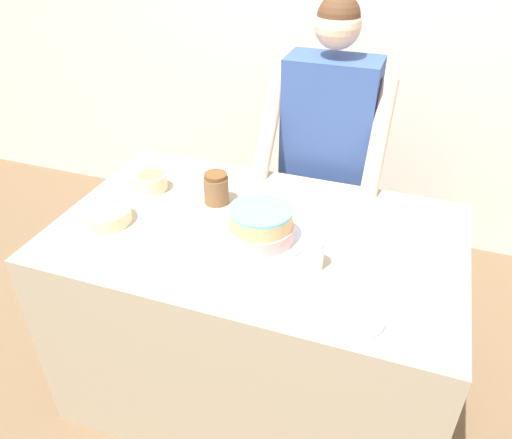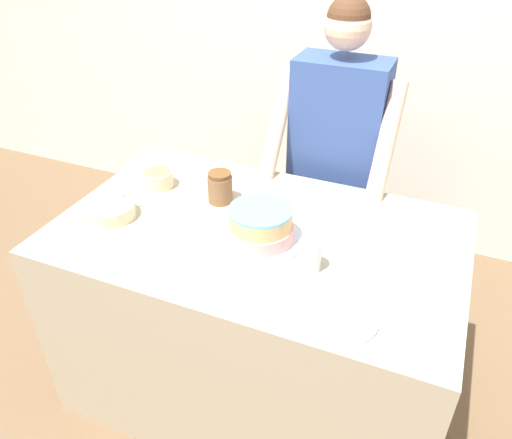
% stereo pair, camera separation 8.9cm
% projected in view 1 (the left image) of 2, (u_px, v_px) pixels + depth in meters
% --- Properties ---
extents(wall_back, '(10.00, 0.05, 2.60)m').
position_uv_depth(wall_back, '(345.00, 31.00, 2.88)').
color(wall_back, silver).
rests_on(wall_back, ground_plane).
extents(counter, '(1.55, 0.95, 0.89)m').
position_uv_depth(counter, '(257.00, 315.00, 2.15)').
color(counter, tan).
rests_on(counter, ground_plane).
extents(person_baker, '(0.57, 0.47, 1.64)m').
position_uv_depth(person_baker, '(327.00, 144.00, 2.36)').
color(person_baker, '#2D2D38').
rests_on(person_baker, ground_plane).
extents(cake, '(0.32, 0.32, 0.14)m').
position_uv_depth(cake, '(261.00, 226.00, 1.82)').
color(cake, silver).
rests_on(cake, counter).
extents(frosting_bowl_pink, '(0.19, 0.19, 0.15)m').
position_uv_depth(frosting_bowl_pink, '(106.00, 214.00, 1.94)').
color(frosting_bowl_pink, beige).
rests_on(frosting_bowl_pink, counter).
extents(frosting_bowl_yellow, '(0.13, 0.13, 0.07)m').
position_uv_depth(frosting_bowl_yellow, '(152.00, 181.00, 2.15)').
color(frosting_bowl_yellow, beige).
rests_on(frosting_bowl_yellow, counter).
extents(drinking_glass, '(0.08, 0.08, 0.11)m').
position_uv_depth(drinking_glass, '(313.00, 254.00, 1.69)').
color(drinking_glass, silver).
rests_on(drinking_glass, counter).
extents(ceramic_plate, '(0.21, 0.21, 0.01)m').
position_uv_depth(ceramic_plate, '(351.00, 315.00, 1.52)').
color(ceramic_plate, silver).
rests_on(ceramic_plate, counter).
extents(stoneware_jar, '(0.10, 0.10, 0.13)m').
position_uv_depth(stoneware_jar, '(216.00, 188.00, 2.04)').
color(stoneware_jar, brown).
rests_on(stoneware_jar, counter).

